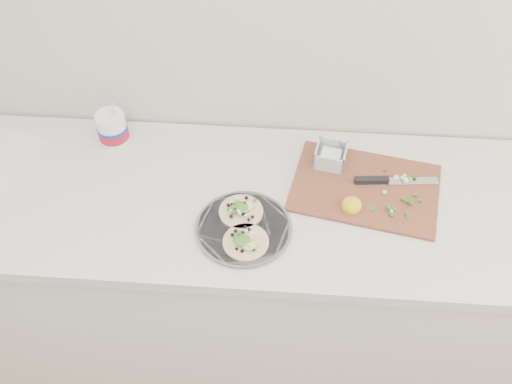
{
  "coord_description": "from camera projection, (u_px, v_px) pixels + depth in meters",
  "views": [
    {
      "loc": [
        0.3,
        0.25,
        2.24
      ],
      "look_at": [
        0.22,
        1.38,
        0.96
      ],
      "focal_mm": 40.0,
      "sensor_mm": 36.0,
      "label": 1
    }
  ],
  "objects": [
    {
      "name": "taco_plate",
      "position": [
        243.0,
        226.0,
        1.68
      ],
      "size": [
        0.29,
        0.29,
        0.04
      ],
      "rotation": [
        0.0,
        0.0,
        -0.06
      ],
      "color": "#58585F",
      "rests_on": "counter"
    },
    {
      "name": "counter",
      "position": [
        199.0,
        271.0,
        2.13
      ],
      "size": [
        2.44,
        0.66,
        0.9
      ],
      "color": "white",
      "rests_on": "ground"
    },
    {
      "name": "cutboard",
      "position": [
        364.0,
        182.0,
        1.8
      ],
      "size": [
        0.5,
        0.4,
        0.07
      ],
      "rotation": [
        0.0,
        0.0,
        -0.19
      ],
      "color": "brown",
      "rests_on": "counter"
    },
    {
      "name": "tub",
      "position": [
        113.0,
        127.0,
        1.89
      ],
      "size": [
        0.1,
        0.1,
        0.22
      ],
      "rotation": [
        0.0,
        0.0,
        0.15
      ],
      "color": "white",
      "rests_on": "counter"
    }
  ]
}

